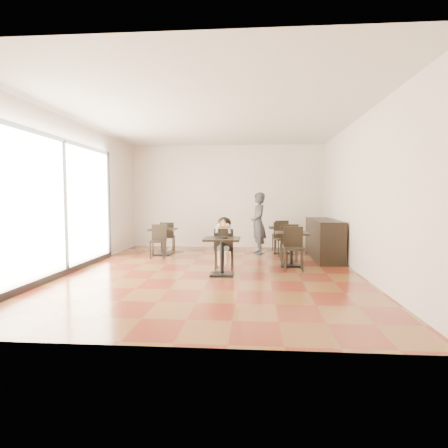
# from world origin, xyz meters

# --- Properties ---
(floor) EXTENTS (6.00, 8.00, 0.01)m
(floor) POSITION_xyz_m (0.00, 0.00, 0.00)
(floor) COLOR brown
(floor) RESTS_ON ground
(ceiling) EXTENTS (6.00, 8.00, 0.01)m
(ceiling) POSITION_xyz_m (0.00, 0.00, 3.20)
(ceiling) COLOR silver
(ceiling) RESTS_ON floor
(wall_back) EXTENTS (6.00, 0.01, 3.20)m
(wall_back) POSITION_xyz_m (0.00, 4.00, 1.60)
(wall_back) COLOR beige
(wall_back) RESTS_ON floor
(wall_front) EXTENTS (6.00, 0.01, 3.20)m
(wall_front) POSITION_xyz_m (0.00, -4.00, 1.60)
(wall_front) COLOR beige
(wall_front) RESTS_ON floor
(wall_left) EXTENTS (0.01, 8.00, 3.20)m
(wall_left) POSITION_xyz_m (-3.00, 0.00, 1.60)
(wall_left) COLOR beige
(wall_left) RESTS_ON floor
(wall_right) EXTENTS (0.01, 8.00, 3.20)m
(wall_right) POSITION_xyz_m (3.00, 0.00, 1.60)
(wall_right) COLOR beige
(wall_right) RESTS_ON floor
(storefront_window) EXTENTS (0.04, 4.50, 2.60)m
(storefront_window) POSITION_xyz_m (-2.97, -0.50, 1.40)
(storefront_window) COLOR white
(storefront_window) RESTS_ON floor
(child_table) EXTENTS (0.71, 0.71, 0.75)m
(child_table) POSITION_xyz_m (0.22, -0.32, 0.38)
(child_table) COLOR black
(child_table) RESTS_ON floor
(child_chair) EXTENTS (0.41, 0.41, 0.91)m
(child_chair) POSITION_xyz_m (0.22, 0.23, 0.45)
(child_chair) COLOR black
(child_chair) RESTS_ON floor
(child) EXTENTS (0.41, 0.57, 1.14)m
(child) POSITION_xyz_m (0.22, 0.23, 0.57)
(child) COLOR gray
(child) RESTS_ON child_chair
(plate) EXTENTS (0.25, 0.25, 0.02)m
(plate) POSITION_xyz_m (0.22, -0.42, 0.76)
(plate) COLOR black
(plate) RESTS_ON child_table
(pizza_slice) EXTENTS (0.26, 0.20, 0.06)m
(pizza_slice) POSITION_xyz_m (0.22, 0.04, 0.99)
(pizza_slice) COLOR tan
(pizza_slice) RESTS_ON child
(adult_patron) EXTENTS (0.53, 0.70, 1.71)m
(adult_patron) POSITION_xyz_m (0.98, 2.57, 0.85)
(adult_patron) COLOR #35353A
(adult_patron) RESTS_ON floor
(cafe_table_mid) EXTENTS (0.75, 0.75, 0.78)m
(cafe_table_mid) POSITION_xyz_m (1.70, 0.82, 0.39)
(cafe_table_mid) COLOR black
(cafe_table_mid) RESTS_ON floor
(cafe_table_left) EXTENTS (0.74, 0.74, 0.72)m
(cafe_table_left) POSITION_xyz_m (-1.62, 2.23, 0.36)
(cafe_table_left) COLOR black
(cafe_table_left) RESTS_ON floor
(cafe_table_back) EXTENTS (0.84, 0.84, 0.74)m
(cafe_table_back) POSITION_xyz_m (1.63, 2.87, 0.37)
(cafe_table_back) COLOR black
(cafe_table_back) RESTS_ON floor
(chair_mid_a) EXTENTS (0.43, 0.43, 0.93)m
(chair_mid_a) POSITION_xyz_m (1.70, 1.37, 0.47)
(chair_mid_a) COLOR black
(chair_mid_a) RESTS_ON floor
(chair_mid_b) EXTENTS (0.43, 0.43, 0.93)m
(chair_mid_b) POSITION_xyz_m (1.70, 0.27, 0.47)
(chair_mid_b) COLOR black
(chair_mid_b) RESTS_ON floor
(chair_left_a) EXTENTS (0.42, 0.42, 0.86)m
(chair_left_a) POSITION_xyz_m (-1.62, 2.78, 0.43)
(chair_left_a) COLOR black
(chair_left_a) RESTS_ON floor
(chair_left_b) EXTENTS (0.42, 0.42, 0.86)m
(chair_left_b) POSITION_xyz_m (-1.62, 1.68, 0.43)
(chair_left_b) COLOR black
(chair_left_b) RESTS_ON floor
(chair_back_a) EXTENTS (0.48, 0.48, 0.90)m
(chair_back_a) POSITION_xyz_m (1.63, 3.42, 0.45)
(chair_back_a) COLOR black
(chair_back_a) RESTS_ON floor
(chair_back_b) EXTENTS (0.48, 0.48, 0.90)m
(chair_back_b) POSITION_xyz_m (1.63, 2.32, 0.45)
(chair_back_b) COLOR black
(chair_back_b) RESTS_ON floor
(service_counter) EXTENTS (0.60, 2.40, 1.00)m
(service_counter) POSITION_xyz_m (2.65, 2.00, 0.50)
(service_counter) COLOR black
(service_counter) RESTS_ON floor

